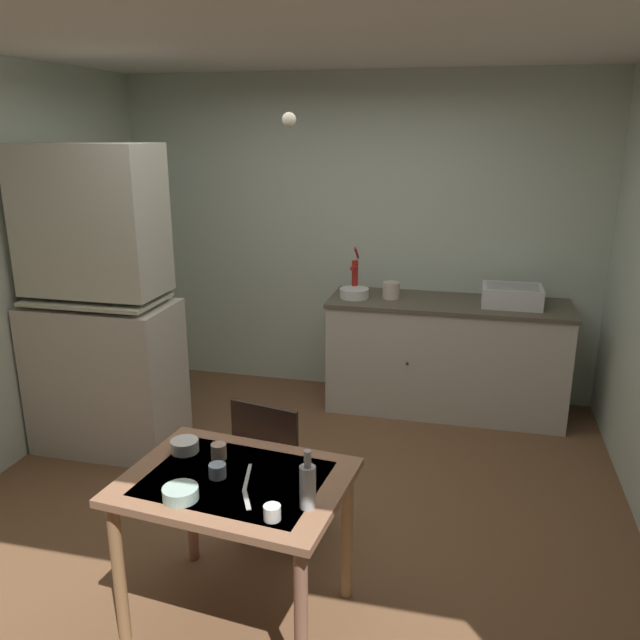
{
  "coord_description": "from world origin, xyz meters",
  "views": [
    {
      "loc": [
        0.96,
        -3.26,
        2.2
      ],
      "look_at": [
        0.17,
        0.02,
        1.19
      ],
      "focal_mm": 35.92,
      "sensor_mm": 36.0,
      "label": 1
    }
  ],
  "objects_px": {
    "mixing_bowl_counter": "(354,293)",
    "mug_dark": "(272,513)",
    "hutch_cabinet": "(100,314)",
    "chair_far_side": "(277,466)",
    "dining_table": "(236,500)",
    "glass_bottle": "(308,485)",
    "sink_basin": "(512,295)",
    "serving_bowl_wide": "(180,493)",
    "hand_pump": "(355,274)"
  },
  "relations": [
    {
      "from": "hutch_cabinet",
      "to": "mug_dark",
      "type": "bearing_deg",
      "value": -43.35
    },
    {
      "from": "dining_table",
      "to": "glass_bottle",
      "type": "distance_m",
      "value": 0.45
    },
    {
      "from": "mug_dark",
      "to": "sink_basin",
      "type": "bearing_deg",
      "value": 70.48
    },
    {
      "from": "hutch_cabinet",
      "to": "glass_bottle",
      "type": "height_order",
      "value": "hutch_cabinet"
    },
    {
      "from": "mug_dark",
      "to": "hutch_cabinet",
      "type": "bearing_deg",
      "value": 136.65
    },
    {
      "from": "chair_far_side",
      "to": "glass_bottle",
      "type": "distance_m",
      "value": 0.9
    },
    {
      "from": "hand_pump",
      "to": "glass_bottle",
      "type": "xyz_separation_m",
      "value": [
        0.33,
        -2.77,
        -0.24
      ]
    },
    {
      "from": "mixing_bowl_counter",
      "to": "mug_dark",
      "type": "relative_size",
      "value": 3.33
    },
    {
      "from": "dining_table",
      "to": "chair_far_side",
      "type": "bearing_deg",
      "value": 89.91
    },
    {
      "from": "dining_table",
      "to": "glass_bottle",
      "type": "height_order",
      "value": "glass_bottle"
    },
    {
      "from": "mixing_bowl_counter",
      "to": "glass_bottle",
      "type": "bearing_deg",
      "value": -83.32
    },
    {
      "from": "sink_basin",
      "to": "serving_bowl_wide",
      "type": "distance_m",
      "value": 3.14
    },
    {
      "from": "hutch_cabinet",
      "to": "serving_bowl_wide",
      "type": "relative_size",
      "value": 14.16
    },
    {
      "from": "hutch_cabinet",
      "to": "hand_pump",
      "type": "relative_size",
      "value": 5.41
    },
    {
      "from": "hutch_cabinet",
      "to": "dining_table",
      "type": "height_order",
      "value": "hutch_cabinet"
    },
    {
      "from": "mug_dark",
      "to": "glass_bottle",
      "type": "height_order",
      "value": "glass_bottle"
    },
    {
      "from": "hutch_cabinet",
      "to": "chair_far_side",
      "type": "distance_m",
      "value": 1.77
    },
    {
      "from": "mug_dark",
      "to": "dining_table",
      "type": "bearing_deg",
      "value": 134.62
    },
    {
      "from": "glass_bottle",
      "to": "hand_pump",
      "type": "bearing_deg",
      "value": 96.76
    },
    {
      "from": "hutch_cabinet",
      "to": "sink_basin",
      "type": "relative_size",
      "value": 4.79
    },
    {
      "from": "hutch_cabinet",
      "to": "hand_pump",
      "type": "bearing_deg",
      "value": 38.94
    },
    {
      "from": "hutch_cabinet",
      "to": "mug_dark",
      "type": "distance_m",
      "value": 2.41
    },
    {
      "from": "hand_pump",
      "to": "serving_bowl_wide",
      "type": "relative_size",
      "value": 2.62
    },
    {
      "from": "sink_basin",
      "to": "mixing_bowl_counter",
      "type": "xyz_separation_m",
      "value": [
        -1.2,
        -0.05,
        -0.04
      ]
    },
    {
      "from": "serving_bowl_wide",
      "to": "chair_far_side",
      "type": "bearing_deg",
      "value": 78.85
    },
    {
      "from": "hutch_cabinet",
      "to": "glass_bottle",
      "type": "relative_size",
      "value": 8.36
    },
    {
      "from": "sink_basin",
      "to": "serving_bowl_wide",
      "type": "height_order",
      "value": "sink_basin"
    },
    {
      "from": "mixing_bowl_counter",
      "to": "mug_dark",
      "type": "bearing_deg",
      "value": -85.91
    },
    {
      "from": "hutch_cabinet",
      "to": "mug_dark",
      "type": "height_order",
      "value": "hutch_cabinet"
    },
    {
      "from": "serving_bowl_wide",
      "to": "mug_dark",
      "type": "relative_size",
      "value": 2.14
    },
    {
      "from": "serving_bowl_wide",
      "to": "hutch_cabinet",
      "type": "bearing_deg",
      "value": 129.83
    },
    {
      "from": "hutch_cabinet",
      "to": "mixing_bowl_counter",
      "type": "bearing_deg",
      "value": 36.44
    },
    {
      "from": "chair_far_side",
      "to": "serving_bowl_wide",
      "type": "height_order",
      "value": "chair_far_side"
    },
    {
      "from": "sink_basin",
      "to": "mug_dark",
      "type": "xyz_separation_m",
      "value": [
        -1.01,
        -2.84,
        -0.22
      ]
    },
    {
      "from": "hand_pump",
      "to": "dining_table",
      "type": "bearing_deg",
      "value": -90.84
    },
    {
      "from": "hutch_cabinet",
      "to": "dining_table",
      "type": "distance_m",
      "value": 2.07
    },
    {
      "from": "glass_bottle",
      "to": "hutch_cabinet",
      "type": "bearing_deg",
      "value": 140.5
    },
    {
      "from": "hand_pump",
      "to": "serving_bowl_wide",
      "type": "xyz_separation_m",
      "value": [
        -0.2,
        -2.83,
        -0.31
      ]
    },
    {
      "from": "hand_pump",
      "to": "glass_bottle",
      "type": "height_order",
      "value": "hand_pump"
    },
    {
      "from": "hutch_cabinet",
      "to": "mixing_bowl_counter",
      "type": "xyz_separation_m",
      "value": [
        1.54,
        1.14,
        -0.05
      ]
    },
    {
      "from": "hutch_cabinet",
      "to": "glass_bottle",
      "type": "xyz_separation_m",
      "value": [
        1.86,
        -1.53,
        -0.16
      ]
    },
    {
      "from": "dining_table",
      "to": "glass_bottle",
      "type": "bearing_deg",
      "value": -21.13
    },
    {
      "from": "chair_far_side",
      "to": "hand_pump",
      "type": "bearing_deg",
      "value": 88.94
    },
    {
      "from": "sink_basin",
      "to": "chair_far_side",
      "type": "xyz_separation_m",
      "value": [
        -1.26,
        -1.99,
        -0.52
      ]
    },
    {
      "from": "hand_pump",
      "to": "mixing_bowl_counter",
      "type": "distance_m",
      "value": 0.16
    },
    {
      "from": "sink_basin",
      "to": "glass_bottle",
      "type": "height_order",
      "value": "sink_basin"
    },
    {
      "from": "sink_basin",
      "to": "mixing_bowl_counter",
      "type": "distance_m",
      "value": 1.21
    },
    {
      "from": "mixing_bowl_counter",
      "to": "sink_basin",
      "type": "bearing_deg",
      "value": 2.38
    },
    {
      "from": "mixing_bowl_counter",
      "to": "serving_bowl_wide",
      "type": "bearing_deg",
      "value": -94.41
    },
    {
      "from": "mixing_bowl_counter",
      "to": "glass_bottle",
      "type": "distance_m",
      "value": 2.69
    }
  ]
}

